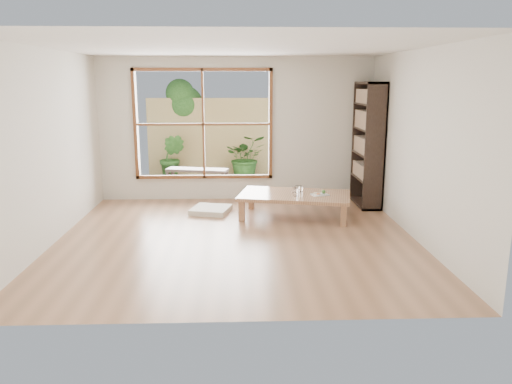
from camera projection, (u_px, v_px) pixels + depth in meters
ground at (237, 238)px, 7.04m from camera, size 5.00×5.00×0.00m
low_table at (295, 197)px, 8.08m from camera, size 1.93×1.35×0.39m
floor_cushion at (211, 210)px, 8.41m from camera, size 0.73×0.73×0.09m
bookshelf at (368, 145)px, 8.74m from camera, size 0.35×0.97×2.16m
glass_tall at (296, 192)px, 7.90m from camera, size 0.07×0.07×0.12m
glass_mid at (297, 189)px, 8.17m from camera, size 0.08×0.08×0.11m
glass_short at (300, 189)px, 8.21m from camera, size 0.07×0.07×0.10m
glass_small at (294, 190)px, 8.17m from camera, size 0.07×0.07×0.09m
food_tray at (321, 194)px, 7.97m from camera, size 0.30×0.26×0.08m
deck at (208, 186)px, 10.49m from camera, size 2.80×2.00×0.05m
garden_bench at (197, 172)px, 10.19m from camera, size 1.30×0.62×0.39m
bamboo_fence at (210, 138)px, 11.27m from camera, size 2.80×0.06×1.80m
shrub_right at (246, 157)px, 11.05m from camera, size 0.96×0.85×0.99m
shrub_left at (172, 157)px, 10.95m from camera, size 0.64×0.56×1.01m
garden_tree at (180, 105)px, 11.38m from camera, size 1.04×0.85×2.22m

